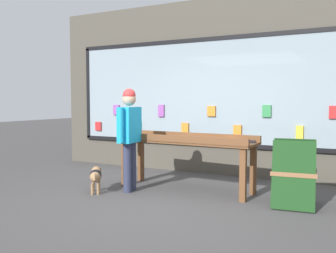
{
  "coord_description": "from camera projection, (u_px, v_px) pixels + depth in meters",
  "views": [
    {
      "loc": [
        2.6,
        -4.78,
        1.49
      ],
      "look_at": [
        -0.23,
        0.63,
        1.07
      ],
      "focal_mm": 40.0,
      "sensor_mm": 36.0,
      "label": 1
    }
  ],
  "objects": [
    {
      "name": "person_browsing",
      "position": [
        129.0,
        132.0,
        6.1
      ],
      "size": [
        0.26,
        0.66,
        1.69
      ],
      "rotation": [
        0.0,
        0.0,
        1.67
      ],
      "color": "#2D334C",
      "rests_on": "ground_plane"
    },
    {
      "name": "shopfront_facade",
      "position": [
        219.0,
        88.0,
        7.52
      ],
      "size": [
        7.61,
        0.29,
        3.53
      ],
      "color": "#4C473D",
      "rests_on": "ground_plane"
    },
    {
      "name": "ground_plane",
      "position": [
        162.0,
        202.0,
        5.53
      ],
      "size": [
        40.0,
        40.0,
        0.0
      ],
      "primitive_type": "plane",
      "color": "#474444"
    },
    {
      "name": "sandwich_board_sign",
      "position": [
        294.0,
        172.0,
        5.32
      ],
      "size": [
        0.67,
        0.8,
        0.93
      ],
      "rotation": [
        0.0,
        0.0,
        0.12
      ],
      "color": "#193F19",
      "rests_on": "ground_plane"
    },
    {
      "name": "display_table_main",
      "position": [
        186.0,
        145.0,
        6.22
      ],
      "size": [
        2.37,
        0.75,
        0.94
      ],
      "color": "brown",
      "rests_on": "ground_plane"
    },
    {
      "name": "small_dog",
      "position": [
        96.0,
        176.0,
        6.08
      ],
      "size": [
        0.41,
        0.52,
        0.39
      ],
      "rotation": [
        0.0,
        0.0,
        2.18
      ],
      "color": "#99724C",
      "rests_on": "ground_plane"
    }
  ]
}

